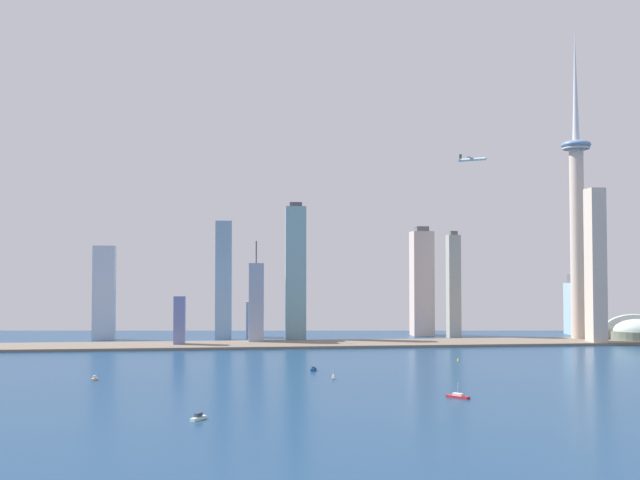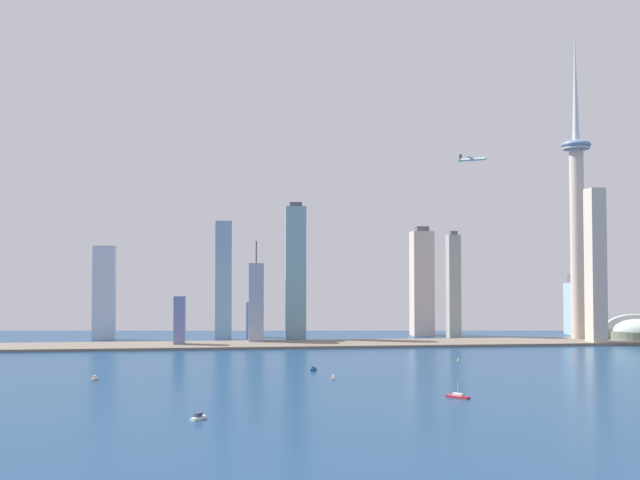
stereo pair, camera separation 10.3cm
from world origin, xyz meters
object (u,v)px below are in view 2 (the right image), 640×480
object	(u,v)px
skyscraper_1	(596,266)
boat_2	(458,396)
skyscraper_5	(296,273)
boat_5	(333,378)
skyscraper_7	(180,321)
skyscraper_9	(454,286)
skyscraper_3	(422,282)
observation_tower	(577,207)
skyscraper_6	(254,318)
airplane	(472,159)
channel_buoy_0	(458,359)
skyscraper_4	(224,281)
boat_4	(94,378)
stadium_dome	(636,332)
boat_0	(198,417)
boat_3	(313,369)
skyscraper_2	(104,293)
skyscraper_0	(256,303)
skyscraper_8	(573,307)

from	to	relation	value
skyscraper_1	boat_2	xyz separation A→B (m)	(-250.31, -314.07, -85.44)
skyscraper_5	boat_5	world-z (taller)	skyscraper_5
skyscraper_7	skyscraper_9	xyz separation A→B (m)	(321.04, 65.34, 35.88)
skyscraper_3	skyscraper_5	world-z (taller)	skyscraper_5
boat_5	observation_tower	bearing A→B (deg)	135.77
skyscraper_5	boat_2	world-z (taller)	skyscraper_5
observation_tower	skyscraper_3	bearing A→B (deg)	153.02
observation_tower	boat_2	world-z (taller)	observation_tower
skyscraper_6	airplane	distance (m)	323.79
channel_buoy_0	skyscraper_4	bearing A→B (deg)	135.69
skyscraper_5	boat_4	xyz separation A→B (m)	(-172.09, -286.50, -77.64)
stadium_dome	boat_2	world-z (taller)	stadium_dome
boat_4	channel_buoy_0	xyz separation A→B (m)	(306.54, 86.42, 0.05)
skyscraper_3	boat_0	size ratio (longest dim) A/B	11.84
boat_3	boat_4	world-z (taller)	boat_3
stadium_dome	skyscraper_2	world-z (taller)	skyscraper_2
skyscraper_7	airplane	size ratio (longest dim) A/B	1.95
skyscraper_4	boat_4	xyz separation A→B (m)	(-88.62, -299.14, -68.24)
skyscraper_4	skyscraper_5	world-z (taller)	skyscraper_5
skyscraper_5	channel_buoy_0	xyz separation A→B (m)	(134.44, -200.09, -77.59)
stadium_dome	boat_3	bearing A→B (deg)	-152.17
skyscraper_6	boat_2	bearing A→B (deg)	-73.82
skyscraper_7	skyscraper_9	size ratio (longest dim) A/B	0.42
skyscraper_3	skyscraper_6	bearing A→B (deg)	-179.18
skyscraper_1	boat_5	xyz separation A→B (m)	(-321.39, -224.99, -85.38)
skyscraper_5	skyscraper_7	xyz separation A→B (m)	(-128.62, -51.64, -51.87)
stadium_dome	boat_4	size ratio (longest dim) A/B	10.01
observation_tower	boat_3	distance (m)	424.54
skyscraper_0	channel_buoy_0	bearing A→B (deg)	-43.98
skyscraper_8	boat_4	xyz separation A→B (m)	(-528.67, -329.74, -33.38)
skyscraper_2	boat_5	xyz separation A→B (m)	(231.39, -333.82, -54.16)
skyscraper_5	skyscraper_6	world-z (taller)	skyscraper_5
skyscraper_8	boat_4	world-z (taller)	skyscraper_8
skyscraper_9	observation_tower	bearing A→B (deg)	-19.61
skyscraper_2	stadium_dome	bearing A→B (deg)	-7.34
boat_4	stadium_dome	bearing A→B (deg)	-48.00
skyscraper_4	channel_buoy_0	distance (m)	312.07
boat_3	stadium_dome	bearing A→B (deg)	140.02
boat_2	airplane	size ratio (longest dim) A/B	0.51
airplane	boat_4	bearing A→B (deg)	-118.49
skyscraper_6	boat_3	xyz separation A→B (m)	(44.61, -299.21, -21.80)
observation_tower	skyscraper_3	xyz separation A→B (m)	(-164.76, 83.89, -89.34)
skyscraper_3	skyscraper_4	size ratio (longest dim) A/B	0.98
skyscraper_7	boat_5	world-z (taller)	skyscraper_7
skyscraper_0	airplane	world-z (taller)	airplane
boat_0	boat_2	size ratio (longest dim) A/B	0.81
channel_buoy_0	skyscraper_6	bearing A→B (deg)	126.41
skyscraper_4	airplane	world-z (taller)	airplane
skyscraper_7	boat_0	distance (m)	393.03
skyscraper_6	boat_2	distance (m)	453.55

